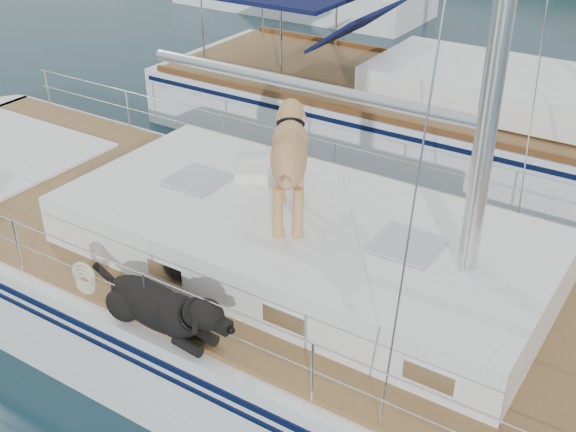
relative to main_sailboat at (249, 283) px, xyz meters
The scene contains 3 objects.
ground 0.69m from the main_sailboat, behind, with size 120.00×120.00×0.00m, color black.
main_sailboat is the anchor object (origin of this frame).
neighbor_sailboat 6.08m from the main_sailboat, 89.97° to the left, with size 11.00×3.50×13.30m.
Camera 1 is at (4.25, -5.58, 5.48)m, focal length 45.00 mm.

